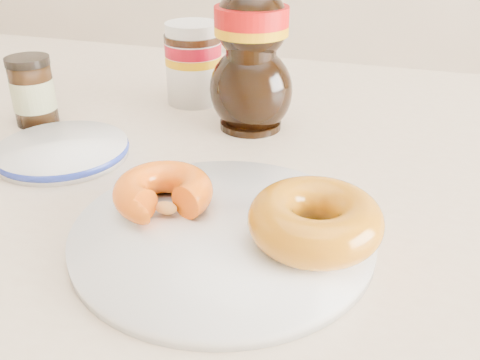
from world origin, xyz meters
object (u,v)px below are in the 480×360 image
(donut_whole, at_px, (315,220))
(plate, at_px, (223,233))
(dark_jar, at_px, (33,92))
(syrup_bottle, at_px, (251,48))
(dining_table, at_px, (220,220))
(blue_rim_saucer, at_px, (62,150))
(donut_bitten, at_px, (163,192))
(nutella_jar, at_px, (193,60))

(donut_whole, bearing_deg, plate, -176.40)
(plate, height_order, dark_jar, dark_jar)
(syrup_bottle, bearing_deg, donut_whole, -62.45)
(dining_table, distance_m, blue_rim_saucer, 0.21)
(dark_jar, relative_size, blue_rim_saucer, 0.58)
(blue_rim_saucer, bearing_deg, donut_whole, -17.51)
(donut_whole, distance_m, dark_jar, 0.45)
(syrup_bottle, distance_m, dark_jar, 0.29)
(dining_table, bearing_deg, donut_bitten, -92.20)
(plate, relative_size, blue_rim_saucer, 1.73)
(plate, bearing_deg, dining_table, 110.88)
(nutella_jar, height_order, syrup_bottle, syrup_bottle)
(syrup_bottle, distance_m, blue_rim_saucer, 0.26)
(nutella_jar, bearing_deg, syrup_bottle, -33.46)
(dining_table, distance_m, dark_jar, 0.30)
(donut_bitten, relative_size, syrup_bottle, 0.44)
(donut_whole, height_order, syrup_bottle, syrup_bottle)
(syrup_bottle, xyz_separation_m, dark_jar, (-0.28, -0.07, -0.06))
(dining_table, relative_size, nutella_jar, 12.22)
(plate, bearing_deg, donut_bitten, 165.74)
(donut_bitten, distance_m, donut_whole, 0.14)
(dining_table, relative_size, syrup_bottle, 6.68)
(syrup_bottle, height_order, dark_jar, syrup_bottle)
(donut_whole, height_order, blue_rim_saucer, donut_whole)
(nutella_jar, xyz_separation_m, syrup_bottle, (0.11, -0.07, 0.04))
(plate, bearing_deg, dark_jar, 150.55)
(donut_bitten, distance_m, nutella_jar, 0.33)
(donut_bitten, distance_m, dark_jar, 0.31)
(blue_rim_saucer, bearing_deg, donut_bitten, -27.22)
(syrup_bottle, relative_size, blue_rim_saucer, 1.36)
(dining_table, distance_m, syrup_bottle, 0.22)
(donut_whole, xyz_separation_m, blue_rim_saucer, (-0.32, 0.10, -0.02))
(donut_whole, bearing_deg, dining_table, 133.05)
(donut_bitten, distance_m, syrup_bottle, 0.25)
(donut_whole, height_order, nutella_jar, nutella_jar)
(plate, relative_size, nutella_jar, 2.32)
(dining_table, xyz_separation_m, plate, (0.06, -0.15, 0.09))
(plate, distance_m, donut_bitten, 0.07)
(blue_rim_saucer, bearing_deg, syrup_bottle, 40.18)
(dining_table, xyz_separation_m, donut_whole, (0.14, -0.15, 0.12))
(donut_bitten, xyz_separation_m, blue_rim_saucer, (-0.17, 0.09, -0.02))
(plate, xyz_separation_m, syrup_bottle, (-0.05, 0.26, 0.10))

